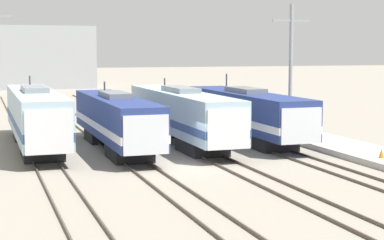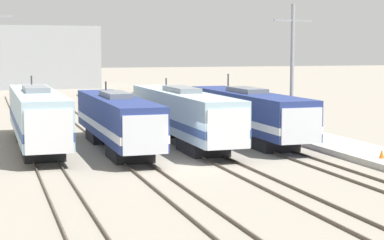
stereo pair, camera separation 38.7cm
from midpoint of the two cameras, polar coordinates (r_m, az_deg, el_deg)
The scene contains 13 objects.
ground_plane at distance 37.30m, azimuth -0.30°, elevation -4.19°, with size 400.00×400.00×0.00m, color gray.
rail_pair_far_left at distance 35.78m, azimuth -12.04°, elevation -4.66°, with size 1.50×120.00×0.15m.
rail_pair_center_left at distance 36.61m, azimuth -4.10°, elevation -4.28°, with size 1.51×120.00×0.15m.
rail_pair_center_right at distance 38.12m, azimuth 3.35°, elevation -3.86°, with size 1.51×120.00×0.15m.
rail_pair_far_right at distance 40.20m, azimuth 10.12°, elevation -3.41°, with size 1.50×120.00×0.15m.
locomotive_far_left at distance 45.23m, azimuth -13.38°, elevation 0.29°, with size 2.95×18.43×4.83m.
locomotive_center_left at distance 43.31m, azimuth -6.39°, elevation -0.05°, with size 2.86×16.92×4.46m.
locomotive_center_right at distance 45.76m, azimuth -0.47°, elevation 0.44°, with size 2.92×18.92×4.55m.
locomotive_far_right at distance 47.57m, azimuth 5.35°, elevation 0.55°, with size 3.03×17.67×4.84m.
catenary_tower_right at distance 48.14m, azimuth 9.12°, elevation 4.55°, with size 3.01×0.28×10.09m.
platform at distance 42.44m, azimuth 15.45°, elevation -2.87°, with size 4.00×120.00×0.38m.
traffic_cone at distance 39.59m, azimuth 16.79°, elevation -2.88°, with size 0.31×0.31×0.54m.
depot_building at distance 118.18m, azimuth -16.05°, elevation 5.38°, with size 30.83×15.72×10.77m.
Camera 2 is at (-10.87, -35.03, 6.80)m, focal length 60.00 mm.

